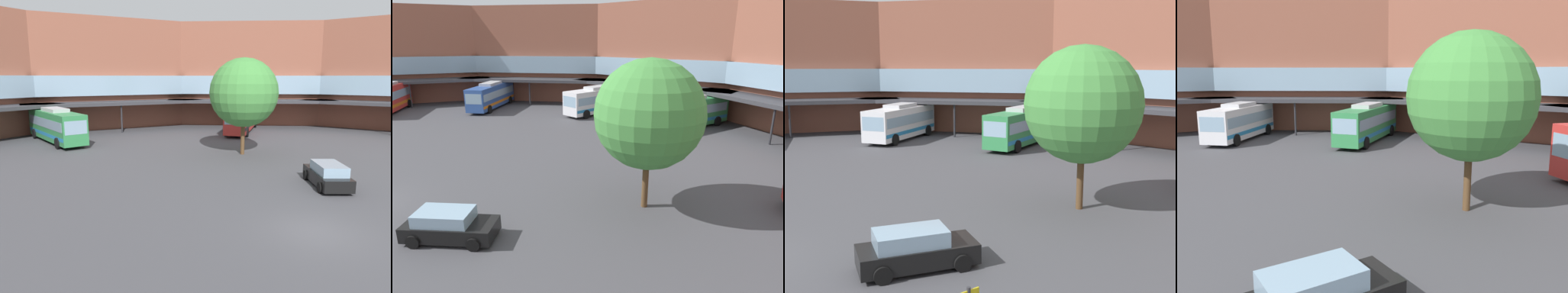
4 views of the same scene
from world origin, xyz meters
The scene contains 4 objects.
station_building centered at (0.00, 21.26, 6.94)m, with size 85.40×53.41×14.39m.
bus_3 centered at (-7.98, 29.47, 1.84)m, with size 4.81×11.71×3.64m.
bus_4 centered at (-19.15, 23.79, 1.83)m, with size 6.20×10.31×3.62m.
plaza_tree centered at (6.33, 15.54, 5.50)m, with size 6.04×6.04×8.52m.
Camera 4 is at (12.01, -2.70, 6.69)m, focal length 36.70 mm.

